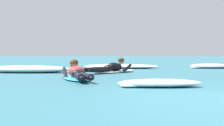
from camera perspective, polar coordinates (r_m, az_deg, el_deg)
ground_plane at (r=15.94m, az=8.58°, el=-0.96°), size 120.00×120.00×0.00m
surfer_near at (r=10.09m, az=-4.77°, el=-1.56°), size 1.13×2.57×0.54m
surfer_far at (r=13.54m, az=0.01°, el=-0.78°), size 1.72×2.37×0.54m
whitewater_front at (r=17.93m, az=13.19°, el=-0.42°), size 1.73×1.18×0.20m
whitewater_mid_left at (r=8.10m, az=6.48°, el=-2.76°), size 1.65×0.80×0.15m
whitewater_mid_right at (r=13.94m, az=-11.48°, el=-0.86°), size 2.87×1.01×0.24m
whitewater_far_band at (r=17.33m, az=1.24°, el=-0.47°), size 3.29×1.67×0.18m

